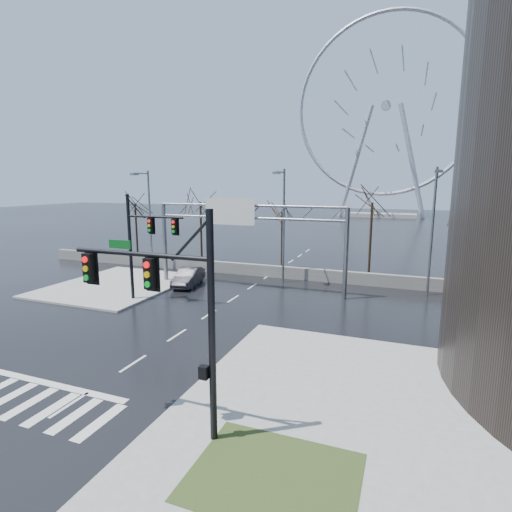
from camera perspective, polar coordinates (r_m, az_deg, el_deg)
The scene contains 18 objects.
ground at distance 21.30m, azimuth -17.13°, elevation -14.47°, with size 260.00×260.00×0.00m, color black.
sidewalk_right_ext at distance 19.25m, azimuth 12.46°, elevation -16.77°, with size 12.00×10.00×0.15m, color gray.
sidewalk_far at distance 36.71m, azimuth -19.18°, elevation -3.93°, with size 10.00×12.00×0.15m, color gray.
grass_strip at distance 13.62m, azimuth 2.56°, elevation -28.93°, with size 5.00×4.00×0.02m, color #2E3F1A.
barrier_wall at distance 38.01m, azimuth 1.66°, elevation -2.14°, with size 52.00×0.50×1.10m, color slate.
signal_mast_near at distance 13.67m, azimuth -11.57°, elevation -6.46°, with size 5.52×0.41×8.00m.
signal_mast_far at distance 30.33m, azimuth -15.97°, elevation 2.49°, with size 4.72×0.41×8.00m.
sign_gantry at distance 32.74m, azimuth -1.85°, elevation 4.05°, with size 16.36×0.40×7.60m.
streetlight_left at distance 41.22m, azimuth -15.21°, elevation 5.98°, with size 0.50×2.55×10.00m.
streetlight_mid at distance 34.86m, azimuth 3.82°, elevation 5.59°, with size 0.50×2.55×10.00m.
streetlight_right at distance 33.35m, azimuth 23.98°, elevation 4.50°, with size 0.50×2.55×10.00m.
tree_far_left at distance 49.49m, azimuth -16.85°, elevation 6.22°, with size 3.50×3.50×7.00m.
tree_left at distance 44.10m, azimuth -7.93°, elevation 6.63°, with size 3.75×3.75×7.50m.
tree_center at distance 41.54m, azimuth 3.77°, elevation 5.37°, with size 3.25×3.25×6.50m.
tree_right at distance 38.74m, azimuth 16.22°, elevation 6.17°, with size 3.90×3.90×7.80m.
tree_far_right at distance 39.45m, azimuth 27.90°, elevation 4.27°, with size 3.40×3.40×6.80m.
ferris_wheel at distance 111.62m, azimuth 18.02°, elevation 18.83°, with size 45.00×6.00×50.91m.
car at distance 35.18m, azimuth -9.64°, elevation -2.96°, with size 1.61×4.61×1.52m, color black.
Camera 1 is at (12.28, -15.02, 8.78)m, focal length 28.00 mm.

